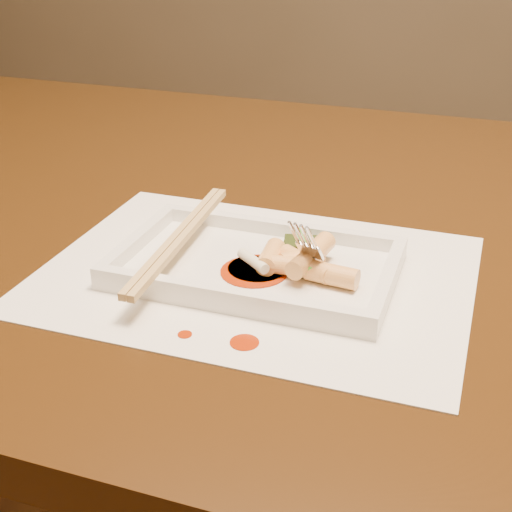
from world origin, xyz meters
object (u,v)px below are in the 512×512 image
(plate_base, at_px, (256,269))
(fork, at_px, (337,195))
(placemat, at_px, (256,274))
(table, at_px, (256,279))
(chopstick_a, at_px, (176,237))

(plate_base, distance_m, fork, 0.11)
(placemat, bearing_deg, fork, 14.42)
(plate_base, xyz_separation_m, fork, (0.07, 0.02, 0.08))
(placemat, height_order, fork, fork)
(table, relative_size, plate_base, 5.38)
(table, bearing_deg, fork, -49.13)
(chopstick_a, bearing_deg, plate_base, 0.00)
(chopstick_a, relative_size, fork, 1.74)
(plate_base, xyz_separation_m, chopstick_a, (-0.08, 0.00, 0.02))
(table, xyz_separation_m, plate_base, (0.06, -0.17, 0.11))
(placemat, height_order, chopstick_a, chopstick_a)
(placemat, xyz_separation_m, fork, (0.07, 0.02, 0.08))
(table, height_order, chopstick_a, chopstick_a)
(table, height_order, placemat, placemat)
(table, height_order, plate_base, plate_base)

